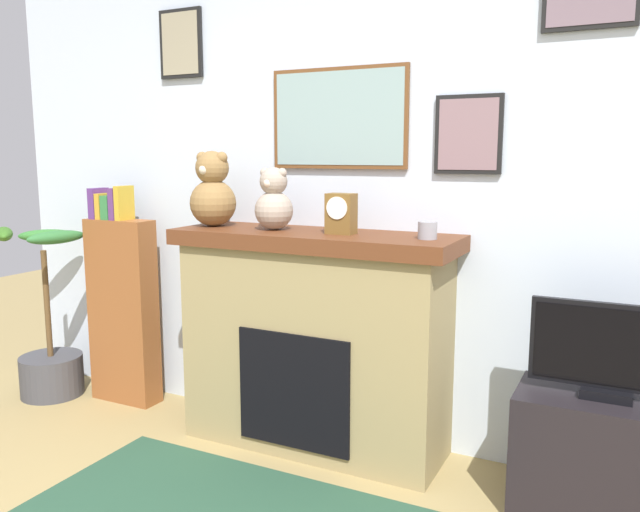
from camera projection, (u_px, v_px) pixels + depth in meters
back_wall at (397, 198)px, 3.32m from camera, size 5.20×0.15×2.60m
fireplace at (314, 339)px, 3.33m from camera, size 1.48×0.51×1.14m
bookshelf at (122, 305)px, 3.94m from camera, size 0.44×0.16×1.34m
potted_plant at (49, 349)px, 4.07m from camera, size 0.57×0.59×1.09m
tv_stand at (602, 458)px, 2.69m from camera, size 0.71×0.40×0.53m
television at (609, 352)px, 2.62m from camera, size 0.63×0.14×0.40m
candle_jar at (427, 230)px, 2.95m from camera, size 0.09×0.09×0.08m
mantel_clock at (341, 214)px, 3.13m from camera, size 0.14×0.10×0.20m
teddy_bear_brown at (213, 193)px, 3.46m from camera, size 0.25×0.25×0.41m
teddy_bear_cream at (274, 202)px, 3.30m from camera, size 0.20×0.20×0.32m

